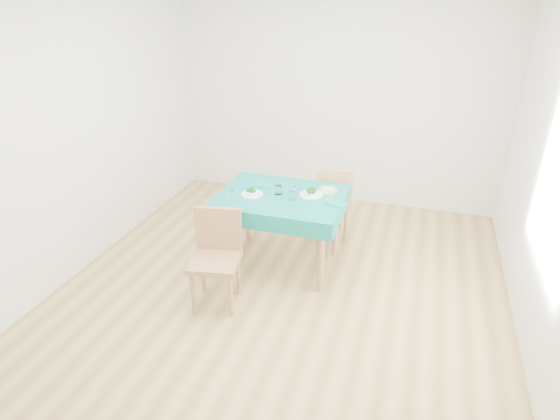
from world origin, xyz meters
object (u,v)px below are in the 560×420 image
(table, at_px, (281,230))
(bowl_near, at_px, (252,192))
(chair_near, at_px, (214,254))
(side_plate, at_px, (328,190))
(chair_far, at_px, (331,198))
(bowl_far, at_px, (311,192))

(table, relative_size, bowl_near, 5.63)
(chair_near, bearing_deg, side_plate, 43.72)
(table, height_order, bowl_near, bowl_near)
(bowl_near, bearing_deg, chair_near, -96.72)
(chair_far, bearing_deg, bowl_near, 29.78)
(table, xyz_separation_m, chair_far, (0.34, 0.69, 0.10))
(table, bearing_deg, chair_near, -113.77)
(chair_far, distance_m, side_plate, 0.54)
(chair_far, height_order, bowl_far, chair_far)
(bowl_near, distance_m, bowl_far, 0.56)
(table, bearing_deg, side_plate, 30.93)
(bowl_near, bearing_deg, bowl_far, 16.88)
(chair_near, relative_size, side_plate, 5.25)
(side_plate, bearing_deg, table, -149.07)
(chair_far, bearing_deg, side_plate, 75.16)
(table, height_order, bowl_far, bowl_far)
(bowl_far, bearing_deg, chair_far, 83.21)
(table, relative_size, chair_near, 1.16)
(chair_near, relative_size, chair_far, 1.06)
(bowl_far, bearing_deg, side_plate, 49.95)
(chair_near, bearing_deg, chair_far, 54.79)
(chair_far, relative_size, bowl_far, 4.33)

